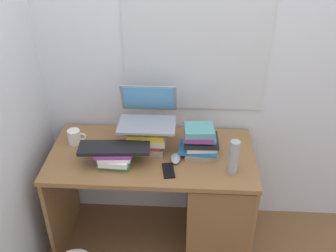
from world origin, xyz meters
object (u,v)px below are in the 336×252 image
keyboard (114,148)px  laptop (148,113)px  desk (201,200)px  book_stack_keyboard_riser (115,156)px  water_bottle (234,157)px  mug (75,137)px  book_stack_tall (147,138)px  book_stack_side (200,141)px  computer_mouse (176,158)px  cell_phone (168,171)px

keyboard → laptop: bearing=45.5°
desk → book_stack_keyboard_riser: book_stack_keyboard_riser is taller
book_stack_keyboard_riser → water_bottle: water_bottle is taller
desk → laptop: size_ratio=3.65×
desk → mug: mug is taller
book_stack_keyboard_riser → mug: same height
book_stack_tall → book_stack_side: bearing=-5.1°
keyboard → mug: keyboard is taller
keyboard → computer_mouse: size_ratio=4.04×
mug → desk: bearing=-7.7°
book_stack_keyboard_riser → laptop: 0.33m
water_bottle → cell_phone: bearing=-178.1°
book_stack_keyboard_riser → mug: bearing=147.0°
book_stack_tall → mug: book_stack_tall is taller
desk → book_stack_tall: bearing=168.4°
mug → book_stack_keyboard_riser: bearing=-33.0°
book_stack_keyboard_riser → water_bottle: bearing=-4.3°
book_stack_tall → cell_phone: size_ratio=1.82×
laptop → keyboard: size_ratio=0.83×
book_stack_keyboard_riser → keyboard: (-0.00, 0.00, 0.06)m
laptop → computer_mouse: (0.18, -0.18, -0.21)m
computer_mouse → water_bottle: bearing=-15.1°
book_stack_tall → water_bottle: size_ratio=1.15×
desk → keyboard: size_ratio=3.05×
book_stack_keyboard_riser → cell_phone: size_ratio=1.70×
book_stack_side → cell_phone: book_stack_side is taller
book_stack_side → cell_phone: (-0.18, -0.19, -0.09)m
desk → book_stack_tall: (-0.35, 0.07, 0.44)m
keyboard → computer_mouse: bearing=1.4°
computer_mouse → cell_phone: 0.11m
desk → keyboard: 0.71m
water_bottle → keyboard: bearing=175.4°
book_stack_keyboard_riser → keyboard: 0.06m
book_stack_keyboard_riser → water_bottle: size_ratio=1.07×
computer_mouse → mug: 0.67m
book_stack_tall → computer_mouse: 0.22m
water_bottle → cell_phone: 0.39m
book_stack_side → computer_mouse: (-0.15, -0.08, -0.08)m
laptop → desk: bearing=-21.1°
book_stack_keyboard_riser → book_stack_side: size_ratio=0.95×
keyboard → cell_phone: keyboard is taller
book_stack_tall → water_bottle: water_bottle is taller
book_stack_tall → mug: (-0.48, 0.04, -0.04)m
water_bottle → laptop: bearing=152.6°
book_stack_side → water_bottle: water_bottle is taller
book_stack_side → keyboard: 0.52m
book_stack_side → computer_mouse: size_ratio=2.35×
desk → computer_mouse: (-0.17, -0.04, 0.37)m
book_stack_keyboard_riser → book_stack_side: 0.52m
book_stack_keyboard_riser → mug: size_ratio=1.95×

